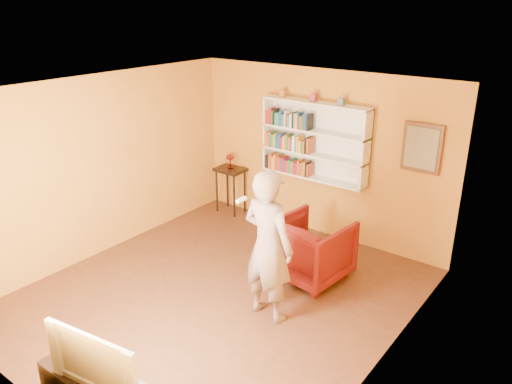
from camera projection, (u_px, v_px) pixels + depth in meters
room_shell at (216, 226)px, 6.27m from camera, size 5.30×5.80×2.88m
bookshelf at (316, 140)px, 7.84m from camera, size 1.80×0.29×1.23m
books_row_lower at (289, 165)px, 8.18m from camera, size 0.84×0.19×0.26m
books_row_middle at (289, 142)px, 8.04m from camera, size 0.83×0.19×0.26m
books_row_upper at (289, 119)px, 7.91m from camera, size 0.81×0.19×0.26m
ornament_left at (283, 94)px, 7.90m from camera, size 0.08×0.08×0.11m
ornament_centre at (314, 97)px, 7.58m from camera, size 0.09×0.09×0.12m
ornament_right at (342, 101)px, 7.31m from camera, size 0.08×0.08×0.11m
framed_painting at (422, 148)px, 6.89m from camera, size 0.55×0.05×0.70m
console_table at (230, 176)px, 8.98m from camera, size 0.51×0.39×0.84m
ruby_lustre at (230, 159)px, 8.86m from camera, size 0.16×0.16×0.25m
armchair at (311, 249)px, 6.91m from camera, size 1.04×1.06×0.88m
person at (268, 246)px, 5.88m from camera, size 0.73×0.51×1.91m
game_remote at (241, 200)px, 5.59m from camera, size 0.04×0.15×0.04m
television at (100, 356)px, 4.31m from camera, size 1.00×0.27×0.57m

